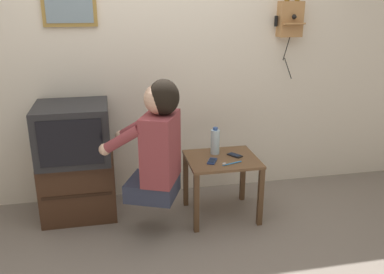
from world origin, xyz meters
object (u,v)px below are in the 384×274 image
Objects in this scene: cell_phone_held at (212,161)px; water_bottle at (215,141)px; toothbrush at (231,163)px; person at (157,142)px; television at (73,132)px; cell_phone_spare at (235,155)px; wall_phone_antique at (290,19)px.

cell_phone_held is 0.21m from water_bottle.
water_bottle reaches higher than toothbrush.
person reaches higher than television.
person is 0.73m from cell_phone_spare.
cell_phone_held is (-0.83, -0.55, -1.06)m from wall_phone_antique.
wall_phone_antique is (1.90, 0.24, 0.85)m from television.
person is at bearing 161.22° from cell_phone_spare.
person is at bearing -151.71° from water_bottle.
television is at bearing 80.16° from person.
toothbrush is at bearing -4.96° from cell_phone_held.
water_bottle is (0.51, 0.28, -0.13)m from person.
person is 0.75m from television.
person is at bearing -141.03° from cell_phone_held.
cell_phone_held is at bearing -15.92° from television.
cell_phone_spare is at bearing -44.28° from toothbrush.
television is at bearing 135.54° from cell_phone_spare.
cell_phone_spare is (-0.61, -0.46, -1.06)m from wall_phone_antique.
cell_phone_held is 1.01× the size of cell_phone_spare.
person is 3.98× the size of water_bottle.
cell_phone_spare is 0.80× the size of toothbrush.
water_bottle is at bearing -38.44° from person.
cell_phone_spare is at bearing -9.65° from television.
water_bottle is at bearing -153.83° from wall_phone_antique.
person is 6.71× the size of cell_phone_spare.
wall_phone_antique is 1.31m from cell_phone_spare.
water_bottle is (0.07, 0.17, 0.10)m from cell_phone_held.
water_bottle is (1.14, -0.13, -0.11)m from television.
wall_phone_antique reaches higher than toothbrush.
wall_phone_antique is (1.27, 0.65, 0.83)m from person.
toothbrush is (-0.70, -0.63, -1.06)m from wall_phone_antique.
person is 6.63× the size of cell_phone_held.
water_bottle is at bearing 114.58° from cell_phone_spare.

